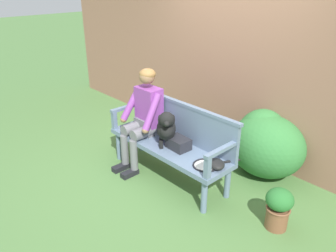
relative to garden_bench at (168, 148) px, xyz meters
The scene contains 14 objects.
ground_plane 0.41m from the garden_bench, ahead, with size 40.00×40.00×0.00m, color #4C753D.
brick_garden_fence 1.59m from the garden_bench, 90.00° to the left, with size 8.00×0.30×2.49m, color #936651.
hedge_bush_far_right 1.26m from the garden_bench, 50.71° to the left, with size 1.00×0.85×0.81m, color #337538.
hedge_bush_mid_right 1.24m from the garden_bench, 56.34° to the left, with size 0.70×0.68×0.85m, color #337538.
garden_bench is the anchor object (origin of this frame).
bench_backrest 0.39m from the garden_bench, 90.00° to the left, with size 1.80×0.06×0.50m.
bench_armrest_left_end 0.88m from the garden_bench, behind, with size 0.06×0.53×0.28m.
bench_armrest_right_end 0.88m from the garden_bench, ahead, with size 0.06×0.53×0.28m.
person_seated 0.55m from the garden_bench, behind, with size 0.56×0.66×1.34m.
dog_on_bench 0.31m from the garden_bench, 69.40° to the right, with size 0.45×0.42×0.50m.
tennis_racket 0.68m from the garden_bench, ahead, with size 0.40×0.57×0.03m.
baseball_glove 0.78m from the garden_bench, ahead, with size 0.22×0.17×0.09m, color black.
sports_bag 0.21m from the garden_bench, ahead, with size 0.28×0.20×0.14m, color #232328.
potted_plant 1.49m from the garden_bench, ahead, with size 0.28×0.28×0.46m.
Camera 1 is at (2.71, -2.51, 2.40)m, focal length 35.57 mm.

